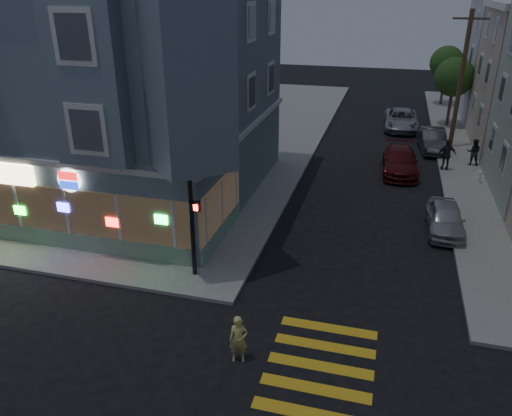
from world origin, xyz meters
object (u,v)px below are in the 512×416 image
at_px(parked_car_b, 432,140).
at_px(pedestrian_b, 447,155).
at_px(street_tree_far, 447,63).
at_px(street_tree_near, 454,77).
at_px(running_child, 239,339).
at_px(parked_car_a, 445,218).
at_px(utility_pole, 461,79).
at_px(parked_car_d, 401,120).
at_px(parked_car_c, 400,161).
at_px(pedestrian_a, 474,152).
at_px(traffic_signal, 189,187).
at_px(fire_hydrant, 479,176).

bearing_deg(parked_car_b, pedestrian_b, -87.80).
bearing_deg(street_tree_far, street_tree_near, -90.00).
bearing_deg(running_child, parked_car_a, 42.71).
bearing_deg(utility_pole, parked_car_d, 128.29).
distance_m(street_tree_far, parked_car_c, 20.66).
bearing_deg(parked_car_d, parked_car_c, -91.96).
relative_size(street_tree_near, pedestrian_a, 3.19).
bearing_deg(parked_car_c, traffic_signal, -120.32).
xyz_separation_m(utility_pole, pedestrian_b, (-0.70, -5.21, -3.70)).
height_order(parked_car_a, parked_car_d, parked_car_d).
bearing_deg(running_child, fire_hydrant, 47.19).
xyz_separation_m(parked_car_a, parked_car_d, (-2.10, 18.07, 0.09)).
xyz_separation_m(pedestrian_b, parked_car_b, (-0.60, 4.32, -0.35)).
distance_m(street_tree_near, parked_car_d, 5.09).
xyz_separation_m(utility_pole, fire_hydrant, (1.00, -7.06, -4.27)).
relative_size(street_tree_far, traffic_signal, 0.96).
bearing_deg(fire_hydrant, pedestrian_a, 90.00).
distance_m(street_tree_near, parked_car_c, 13.02).
distance_m(running_child, parked_car_c, 19.09).
relative_size(utility_pole, street_tree_near, 1.70).
distance_m(parked_car_a, parked_car_d, 18.19).
bearing_deg(pedestrian_b, pedestrian_a, -149.32).
height_order(utility_pole, parked_car_c, utility_pole).
height_order(pedestrian_b, parked_car_d, pedestrian_b).
relative_size(running_child, parked_car_c, 0.31).
bearing_deg(parked_car_a, street_tree_far, 85.66).
xyz_separation_m(running_child, fire_hydrant, (8.96, 17.56, -0.25)).
height_order(parked_car_a, parked_car_c, parked_car_c).
xyz_separation_m(street_tree_near, running_child, (-8.16, -30.63, -3.15)).
distance_m(street_tree_far, parked_car_a, 27.99).
bearing_deg(parked_car_b, utility_pole, 28.77).
xyz_separation_m(pedestrian_a, parked_car_d, (-4.40, 8.11, -0.22)).
bearing_deg(parked_car_d, traffic_signal, -108.91).
bearing_deg(parked_car_c, pedestrian_a, 24.71).
bearing_deg(parked_car_d, street_tree_far, 67.67).
xyz_separation_m(parked_car_a, fire_hydrant, (2.30, 6.70, -0.14)).
bearing_deg(parked_car_c, utility_pole, 58.08).
height_order(street_tree_far, pedestrian_a, street_tree_far).
xyz_separation_m(pedestrian_a, fire_hydrant, (0.00, -3.26, -0.45)).
bearing_deg(street_tree_near, street_tree_far, 90.00).
bearing_deg(parked_car_a, parked_car_d, 95.39).
relative_size(parked_car_b, fire_hydrant, 6.29).
relative_size(utility_pole, traffic_signal, 1.63).
bearing_deg(pedestrian_a, parked_car_d, -55.99).
bearing_deg(pedestrian_b, running_child, 60.55).
xyz_separation_m(traffic_signal, fire_hydrant, (12.01, 13.61, -3.34)).
xyz_separation_m(pedestrian_a, pedestrian_b, (-1.70, -1.41, 0.12)).
distance_m(utility_pole, street_tree_far, 14.03).
height_order(street_tree_far, fire_hydrant, street_tree_far).
distance_m(utility_pole, traffic_signal, 23.44).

